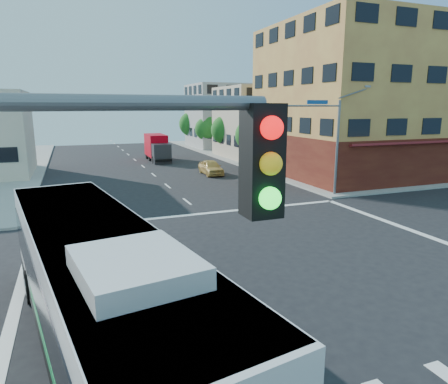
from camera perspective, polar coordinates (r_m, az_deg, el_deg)
name	(u,v)px	position (r m, az deg, el deg)	size (l,w,h in m)	color
ground	(274,271)	(16.68, 7.22, -11.15)	(120.00, 120.00, 0.00)	black
sidewalk_ne	(370,150)	(64.69, 20.16, 5.65)	(50.00, 50.00, 0.15)	#98968D
corner_building_ne	(368,113)	(42.05, 19.93, 10.51)	(18.10, 15.44, 14.00)	gold
building_east_near	(268,122)	(53.35, 6.26, 9.86)	(12.06, 10.06, 9.00)	tan
building_east_far	(228,116)	(66.09, 0.63, 10.80)	(12.06, 10.06, 10.00)	#9B9B96
signal_mast_ne	(319,129)	(29.19, 13.48, 8.70)	(7.91, 1.13, 8.07)	slate
street_tree_a	(252,133)	(45.74, 4.00, 8.38)	(3.60, 3.60, 5.53)	#392114
street_tree_b	(226,128)	(53.07, 0.32, 9.11)	(3.80, 3.80, 5.79)	#392114
street_tree_c	(207,127)	(60.60, -2.47, 9.20)	(3.40, 3.40, 5.29)	#392114
street_tree_d	(192,123)	(68.21, -4.65, 9.85)	(4.00, 4.00, 6.03)	#392114
transit_bus	(98,289)	(11.15, -17.57, -13.06)	(5.02, 13.62, 3.95)	black
box_truck	(157,148)	(49.78, -9.51, 6.18)	(2.22, 7.08, 3.17)	#27272C
parked_car	(211,167)	(39.20, -1.88, 3.55)	(1.68, 4.17, 1.42)	#D7AD53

